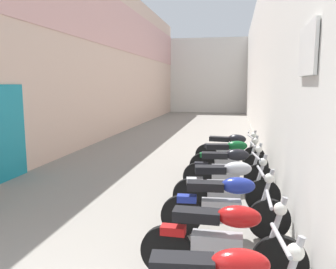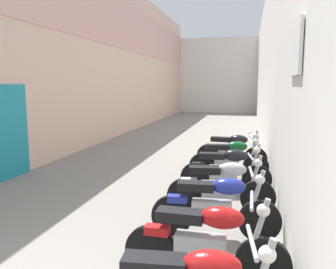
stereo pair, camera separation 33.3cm
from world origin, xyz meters
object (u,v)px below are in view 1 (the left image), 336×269
Objects in this scene: motorcycle_second at (222,240)px; motorcycle_seventh at (230,149)px; motorcycle_third at (225,204)px; motorcycle_fourth at (227,184)px; motorcycle_sixth at (229,158)px; motorcycle_fifth at (228,168)px.

motorcycle_seventh is (-0.00, 5.39, 0.00)m from motorcycle_second.
motorcycle_third is at bearing 90.00° from motorcycle_second.
motorcycle_fourth is at bearing 90.01° from motorcycle_third.
motorcycle_fifth is at bearing -90.00° from motorcycle_sixth.
motorcycle_third is at bearing -90.00° from motorcycle_sixth.
motorcycle_second is 3.29m from motorcycle_fifth.
motorcycle_second is 1.01× the size of motorcycle_fourth.
motorcycle_second and motorcycle_seventh have the same top height.
motorcycle_second is 4.32m from motorcycle_sixth.
motorcycle_seventh is (0.00, 2.09, 0.00)m from motorcycle_fifth.
motorcycle_second is 1.00× the size of motorcycle_third.
motorcycle_second is at bearing -90.00° from motorcycle_sixth.
motorcycle_third is 1.00× the size of motorcycle_seventh.
motorcycle_second is at bearing -90.00° from motorcycle_third.
motorcycle_third is 1.01× the size of motorcycle_fourth.
motorcycle_fourth is 1.17m from motorcycle_fifth.
motorcycle_sixth is at bearing 90.00° from motorcycle_second.
motorcycle_seventh is (0.00, 1.07, 0.00)m from motorcycle_sixth.
motorcycle_third is 1.01× the size of motorcycle_sixth.
motorcycle_seventh is at bearing 90.00° from motorcycle_fourth.
motorcycle_fourth is at bearing -90.00° from motorcycle_sixth.
motorcycle_second is at bearing -90.00° from motorcycle_fifth.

